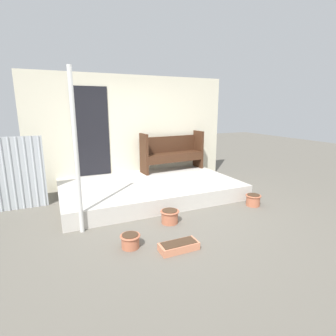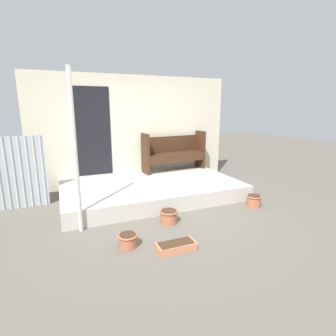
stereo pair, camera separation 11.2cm
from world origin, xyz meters
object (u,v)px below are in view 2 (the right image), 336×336
(support_post, at_px, (75,154))
(flower_pot_right, at_px, (254,200))
(flower_pot_left, at_px, (128,240))
(planter_box_rect, at_px, (176,246))
(bench, at_px, (174,151))
(flower_pot_middle, at_px, (169,216))

(support_post, xyz_separation_m, flower_pot_right, (3.15, -0.22, -1.09))
(support_post, distance_m, flower_pot_right, 3.34)
(flower_pot_left, xyz_separation_m, planter_box_rect, (0.57, -0.33, -0.05))
(planter_box_rect, bearing_deg, bench, 66.53)
(flower_pot_middle, xyz_separation_m, planter_box_rect, (-0.24, -0.82, -0.07))
(bench, xyz_separation_m, flower_pot_middle, (-1.08, -2.23, -0.68))
(flower_pot_middle, xyz_separation_m, flower_pot_right, (1.80, 0.05, 0.00))
(bench, xyz_separation_m, flower_pot_right, (0.71, -2.18, -0.68))
(flower_pot_left, height_order, planter_box_rect, flower_pot_left)
(support_post, height_order, flower_pot_middle, support_post)
(support_post, xyz_separation_m, flower_pot_middle, (1.36, -0.26, -1.09))
(flower_pot_middle, height_order, flower_pot_right, flower_pot_right)
(support_post, relative_size, flower_pot_middle, 7.71)
(bench, distance_m, flower_pot_right, 2.39)
(flower_pot_left, height_order, flower_pot_middle, flower_pot_middle)
(support_post, xyz_separation_m, planter_box_rect, (1.11, -1.08, -1.15))
(flower_pot_left, bearing_deg, bench, 55.16)
(support_post, height_order, flower_pot_right, support_post)
(flower_pot_middle, bearing_deg, planter_box_rect, -106.48)
(flower_pot_middle, relative_size, flower_pot_right, 1.06)
(support_post, height_order, planter_box_rect, support_post)
(support_post, bearing_deg, flower_pot_right, -3.90)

